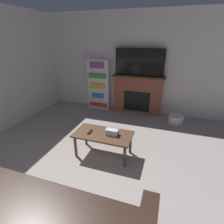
{
  "coord_description": "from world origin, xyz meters",
  "views": [
    {
      "loc": [
        1.1,
        -0.14,
        2.05
      ],
      "look_at": [
        0.1,
        2.83,
        0.7
      ],
      "focal_mm": 28.0,
      "sensor_mm": 36.0,
      "label": 1
    }
  ],
  "objects": [
    {
      "name": "storage_basket",
      "position": [
        1.37,
        4.22,
        0.11
      ],
      "size": [
        0.37,
        0.37,
        0.21
      ],
      "color": "silver",
      "rests_on": "ground_plane"
    },
    {
      "name": "tv",
      "position": [
        0.27,
        4.59,
        1.43
      ],
      "size": [
        1.31,
        0.03,
        0.71
      ],
      "color": "black",
      "rests_on": "fireplace"
    },
    {
      "name": "fireplace",
      "position": [
        0.27,
        4.61,
        0.54
      ],
      "size": [
        1.44,
        0.28,
        1.07
      ],
      "color": "brown",
      "rests_on": "ground_plane"
    },
    {
      "name": "coffee_table",
      "position": [
        0.08,
        2.4,
        0.39
      ],
      "size": [
        1.05,
        0.54,
        0.45
      ],
      "color": "brown",
      "rests_on": "ground_plane"
    },
    {
      "name": "tissue_box",
      "position": [
        0.24,
        2.42,
        0.5
      ],
      "size": [
        0.22,
        0.12,
        0.1
      ],
      "color": "silver",
      "rests_on": "coffee_table"
    },
    {
      "name": "wall_back",
      "position": [
        0.0,
        4.76,
        1.35
      ],
      "size": [
        5.92,
        0.06,
        2.7
      ],
      "color": "silver",
      "rests_on": "ground_plane"
    },
    {
      "name": "bookshelf",
      "position": [
        -0.89,
        4.59,
        0.74
      ],
      "size": [
        0.65,
        0.29,
        1.47
      ],
      "color": "white",
      "rests_on": "ground_plane"
    },
    {
      "name": "remote_control",
      "position": [
        -0.16,
        2.36,
        0.46
      ],
      "size": [
        0.04,
        0.15,
        0.02
      ],
      "color": "black",
      "rests_on": "coffee_table"
    }
  ]
}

